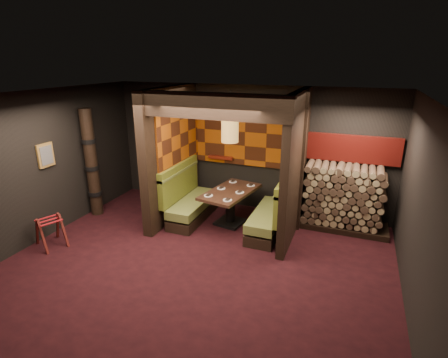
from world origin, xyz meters
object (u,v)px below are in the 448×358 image
Objects in this scene: totem_column at (92,164)px; firewood_stack at (347,198)px; booth_bench_left at (189,201)px; luggage_rack at (50,230)px; dining_table at (230,201)px; booth_bench_right at (273,214)px; pendant_lamp at (230,131)px.

firewood_stack is at bearing 13.19° from totem_column.
booth_bench_left is 2.79m from luggage_rack.
totem_column is at bearing -168.56° from dining_table.
firewood_stack is at bearing 27.35° from booth_bench_right.
booth_bench_left is 3.33m from firewood_stack.
luggage_rack is 5.84m from firewood_stack.
dining_table is 3.55m from luggage_rack.
firewood_stack reaches higher than booth_bench_left.
booth_bench_right reaches higher than luggage_rack.
totem_column reaches higher than dining_table.
dining_table is 0.65× the size of totem_column.
firewood_stack is (5.15, 2.74, 0.36)m from luggage_rack.
totem_column reaches higher than firewood_stack.
luggage_rack is (-3.79, -2.04, -0.08)m from booth_bench_right.
booth_bench_right reaches higher than dining_table.
pendant_lamp is 1.47× the size of luggage_rack.
booth_bench_left is 0.67× the size of totem_column.
totem_column is at bearing -169.47° from pendant_lamp.
firewood_stack is at bearing 12.17° from booth_bench_left.
booth_bench_right is 4.31m from luggage_rack.
booth_bench_left is 1.03× the size of dining_table.
firewood_stack is (3.25, 0.70, 0.28)m from booth_bench_left.
luggage_rack is 0.30× the size of totem_column.
totem_column is (-3.98, -0.55, 0.79)m from booth_bench_right.
firewood_stack is (2.30, 0.69, -1.35)m from pendant_lamp.
dining_table is 2.39m from firewood_stack.
booth_bench_left is at bearing 180.00° from booth_bench_right.
totem_column is (-0.19, 1.49, 0.87)m from luggage_rack.
booth_bench_right is 1.54× the size of pendant_lamp.
booth_bench_right is (1.89, 0.00, 0.00)m from booth_bench_left.
firewood_stack is (1.35, 0.70, 0.28)m from booth_bench_right.
dining_table is at bearing 36.45° from luggage_rack.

